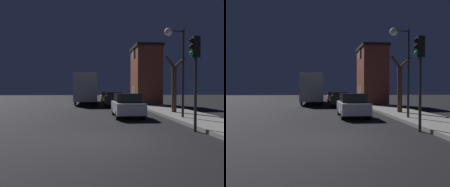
{
  "view_description": "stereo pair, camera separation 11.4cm",
  "coord_description": "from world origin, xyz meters",
  "views": [
    {
      "loc": [
        -0.72,
        -7.84,
        1.82
      ],
      "look_at": [
        1.27,
        13.94,
        1.4
      ],
      "focal_mm": 35.0,
      "sensor_mm": 36.0,
      "label": 1
    },
    {
      "loc": [
        -0.61,
        -7.85,
        1.82
      ],
      "look_at": [
        1.27,
        13.94,
        1.4
      ],
      "focal_mm": 35.0,
      "sensor_mm": 36.0,
      "label": 2
    }
  ],
  "objects": [
    {
      "name": "brick_building",
      "position": [
        5.52,
        17.24,
        3.52
      ],
      "size": [
        3.01,
        4.69,
        6.64
      ],
      "color": "brown",
      "rests_on": "sidewalk"
    },
    {
      "name": "bus",
      "position": [
        -1.44,
        20.4,
        2.13
      ],
      "size": [
        2.53,
        10.63,
        3.57
      ],
      "color": "beige",
      "rests_on": "ground"
    },
    {
      "name": "car_near_lane",
      "position": [
        1.55,
        6.22,
        0.79
      ],
      "size": [
        1.74,
        3.8,
        1.56
      ],
      "color": "#B7BABF",
      "rests_on": "ground"
    },
    {
      "name": "streetlamp",
      "position": [
        4.14,
        4.51,
        3.98
      ],
      "size": [
        1.2,
        0.46,
        5.2
      ],
      "color": "#28282B",
      "rests_on": "sidewalk"
    },
    {
      "name": "ground_plane",
      "position": [
        0.0,
        0.0,
        0.0
      ],
      "size": [
        120.0,
        120.0,
        0.0
      ],
      "primitive_type": "plane",
      "color": "black"
    },
    {
      "name": "car_mid_lane",
      "position": [
        1.55,
        15.21,
        0.8
      ],
      "size": [
        1.83,
        3.96,
        1.53
      ],
      "color": "black",
      "rests_on": "ground"
    },
    {
      "name": "bare_tree",
      "position": [
        5.21,
        7.42,
        2.15
      ],
      "size": [
        1.3,
        0.96,
        4.09
      ],
      "color": "#473323",
      "rests_on": "sidewalk"
    },
    {
      "name": "traffic_light",
      "position": [
        3.64,
        1.09,
        2.93
      ],
      "size": [
        0.43,
        0.24,
        4.07
      ],
      "color": "#28282B",
      "rests_on": "ground"
    },
    {
      "name": "car_far_lane",
      "position": [
        1.52,
        24.71,
        0.75
      ],
      "size": [
        1.84,
        3.91,
        1.45
      ],
      "color": "beige",
      "rests_on": "ground"
    }
  ]
}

